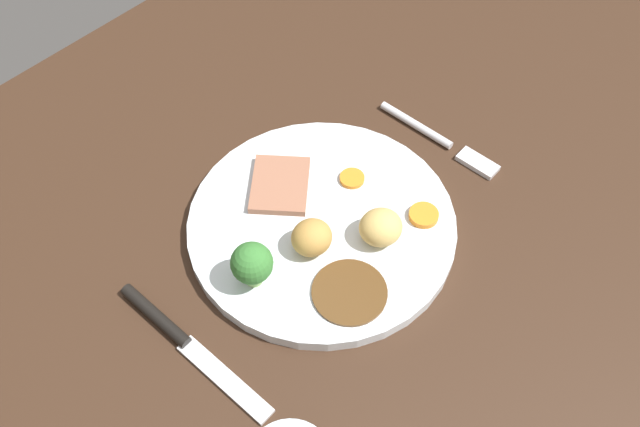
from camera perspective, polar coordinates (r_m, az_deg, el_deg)
dining_table at (r=70.38cm, az=-1.50°, el=-3.56°), size 120.00×84.00×3.60cm
dinner_plate at (r=69.59cm, az=0.00°, el=-0.83°), size 26.74×26.74×1.40cm
gravy_pool at (r=64.44cm, az=2.43°, el=-6.45°), size 7.06×7.06×0.30cm
meat_slice_main at (r=71.28cm, az=-3.30°, el=2.36°), size 9.17×8.96×0.80cm
roast_potato_left at (r=65.72cm, az=-0.71°, el=-2.00°), size 4.52×4.34×3.40cm
roast_potato_right at (r=66.67cm, az=4.99°, el=-1.13°), size 5.44×5.30×3.36cm
carrot_coin_front at (r=69.70cm, az=8.49°, el=-0.14°), size 2.97×2.97×0.63cm
carrot_coin_back at (r=71.99cm, az=2.65°, el=2.89°), size 2.58×2.58×0.46cm
broccoli_floret at (r=63.07cm, az=-5.65°, el=-4.09°), size 3.93×3.93×4.98cm
fork at (r=78.17cm, az=9.87°, el=5.93°), size 2.11×15.28×0.90cm
knife at (r=64.67cm, az=-11.37°, el=-9.98°), size 1.97×18.53×1.20cm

